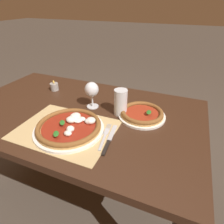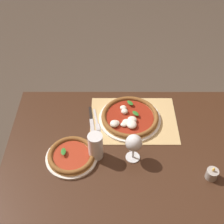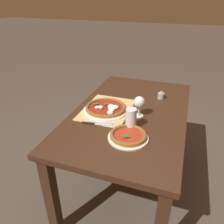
{
  "view_description": "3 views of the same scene",
  "coord_description": "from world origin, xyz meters",
  "px_view_note": "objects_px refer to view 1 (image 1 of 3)",
  "views": [
    {
      "loc": [
        0.53,
        -0.78,
        1.29
      ],
      "look_at": [
        0.23,
        -0.05,
        0.81
      ],
      "focal_mm": 30.0,
      "sensor_mm": 36.0,
      "label": 1
    },
    {
      "loc": [
        0.16,
        1.0,
        1.97
      ],
      "look_at": [
        0.16,
        -0.16,
        0.83
      ],
      "focal_mm": 50.0,
      "sensor_mm": 36.0,
      "label": 2
    },
    {
      "loc": [
        1.44,
        0.35,
        1.54
      ],
      "look_at": [
        0.2,
        -0.08,
        0.82
      ],
      "focal_mm": 35.0,
      "sensor_mm": 36.0,
      "label": 3
    }
  ],
  "objects_px": {
    "pizza_far": "(142,114)",
    "knife": "(110,139)",
    "pizza_near": "(70,127)",
    "pint_glass": "(121,103)",
    "fork": "(105,136)",
    "wine_glass": "(92,91)",
    "votive_candle": "(54,87)"
  },
  "relations": [
    {
      "from": "fork",
      "to": "knife",
      "type": "xyz_separation_m",
      "value": [
        0.03,
        -0.01,
        0.0
      ]
    },
    {
      "from": "pizza_near",
      "to": "fork",
      "type": "height_order",
      "value": "pizza_near"
    },
    {
      "from": "pint_glass",
      "to": "fork",
      "type": "height_order",
      "value": "pint_glass"
    },
    {
      "from": "pizza_near",
      "to": "fork",
      "type": "distance_m",
      "value": 0.18
    },
    {
      "from": "pizza_near",
      "to": "fork",
      "type": "bearing_deg",
      "value": 6.25
    },
    {
      "from": "pizza_near",
      "to": "pizza_far",
      "type": "distance_m",
      "value": 0.39
    },
    {
      "from": "pizza_far",
      "to": "wine_glass",
      "type": "bearing_deg",
      "value": -179.24
    },
    {
      "from": "fork",
      "to": "knife",
      "type": "relative_size",
      "value": 0.93
    },
    {
      "from": "wine_glass",
      "to": "votive_candle",
      "type": "relative_size",
      "value": 2.15
    },
    {
      "from": "pizza_near",
      "to": "wine_glass",
      "type": "relative_size",
      "value": 2.18
    },
    {
      "from": "knife",
      "to": "fork",
      "type": "bearing_deg",
      "value": 159.43
    },
    {
      "from": "pizza_near",
      "to": "pint_glass",
      "type": "height_order",
      "value": "pint_glass"
    },
    {
      "from": "wine_glass",
      "to": "pizza_near",
      "type": "bearing_deg",
      "value": -88.54
    },
    {
      "from": "pizza_far",
      "to": "votive_candle",
      "type": "xyz_separation_m",
      "value": [
        -0.66,
        0.11,
        0.0
      ]
    },
    {
      "from": "pizza_near",
      "to": "votive_candle",
      "type": "bearing_deg",
      "value": 135.06
    },
    {
      "from": "pizza_near",
      "to": "pizza_far",
      "type": "height_order",
      "value": "pizza_near"
    },
    {
      "from": "fork",
      "to": "votive_candle",
      "type": "bearing_deg",
      "value": 147.62
    },
    {
      "from": "pizza_far",
      "to": "knife",
      "type": "relative_size",
      "value": 1.18
    },
    {
      "from": "pizza_near",
      "to": "knife",
      "type": "height_order",
      "value": "pizza_near"
    },
    {
      "from": "pint_glass",
      "to": "votive_candle",
      "type": "relative_size",
      "value": 2.01
    },
    {
      "from": "wine_glass",
      "to": "knife",
      "type": "height_order",
      "value": "wine_glass"
    },
    {
      "from": "wine_glass",
      "to": "knife",
      "type": "distance_m",
      "value": 0.34
    },
    {
      "from": "wine_glass",
      "to": "votive_candle",
      "type": "height_order",
      "value": "wine_glass"
    },
    {
      "from": "fork",
      "to": "pizza_far",
      "type": "bearing_deg",
      "value": 64.26
    },
    {
      "from": "wine_glass",
      "to": "votive_candle",
      "type": "bearing_deg",
      "value": 162.59
    },
    {
      "from": "pizza_far",
      "to": "fork",
      "type": "distance_m",
      "value": 0.26
    },
    {
      "from": "pizza_far",
      "to": "wine_glass",
      "type": "distance_m",
      "value": 0.31
    },
    {
      "from": "pizza_near",
      "to": "wine_glass",
      "type": "xyz_separation_m",
      "value": [
        -0.01,
        0.25,
        0.08
      ]
    },
    {
      "from": "pizza_near",
      "to": "fork",
      "type": "xyz_separation_m",
      "value": [
        0.18,
        0.02,
        -0.02
      ]
    },
    {
      "from": "pizza_near",
      "to": "knife",
      "type": "bearing_deg",
      "value": 2.39
    },
    {
      "from": "pizza_near",
      "to": "pint_glass",
      "type": "distance_m",
      "value": 0.3
    },
    {
      "from": "votive_candle",
      "to": "pint_glass",
      "type": "bearing_deg",
      "value": -13.02
    }
  ]
}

